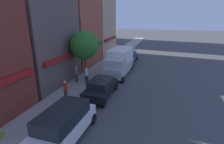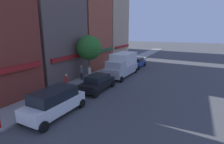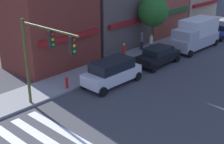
% 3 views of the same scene
% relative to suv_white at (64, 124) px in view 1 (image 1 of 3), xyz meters
% --- Properties ---
extents(storefront_row, '(30.12, 5.30, 15.99)m').
position_rel_suv_white_xyz_m(storefront_row, '(12.57, 6.80, 5.77)').
color(storefront_row, maroon).
rests_on(storefront_row, ground_plane).
extents(suv_white, '(4.74, 2.12, 1.94)m').
position_rel_suv_white_xyz_m(suv_white, '(0.00, 0.00, 0.00)').
color(suv_white, white).
rests_on(suv_white, ground_plane).
extents(sedan_black, '(4.42, 2.02, 1.59)m').
position_rel_suv_white_xyz_m(sedan_black, '(5.98, -0.00, -0.19)').
color(sedan_black, black).
rests_on(sedan_black, ground_plane).
extents(box_truck_silver, '(6.26, 2.42, 3.04)m').
position_rel_suv_white_xyz_m(box_truck_silver, '(12.51, -0.00, 0.56)').
color(box_truck_silver, '#B7B7BC').
rests_on(box_truck_silver, ground_plane).
extents(sedan_blue, '(4.40, 2.02, 1.59)m').
position_rel_suv_white_xyz_m(sedan_blue, '(18.79, -0.00, -0.19)').
color(sedan_blue, navy).
rests_on(sedan_blue, ground_plane).
extents(pedestrian_white_shirt, '(0.32, 0.32, 1.77)m').
position_rel_suv_white_xyz_m(pedestrian_white_shirt, '(8.09, 2.31, 0.04)').
color(pedestrian_white_shirt, '#23232D').
rests_on(pedestrian_white_shirt, sidewalk_left).
extents(pedestrian_red_jacket, '(0.32, 0.32, 1.77)m').
position_rel_suv_white_xyz_m(pedestrian_red_jacket, '(4.03, 2.29, 0.04)').
color(pedestrian_red_jacket, '#23232D').
rests_on(pedestrian_red_jacket, sidewalk_left).
extents(pedestrian_grey_coat, '(0.32, 0.32, 1.77)m').
position_rel_suv_white_xyz_m(pedestrian_grey_coat, '(8.20, 3.52, 0.04)').
color(pedestrian_grey_coat, '#23232D').
rests_on(pedestrian_grey_coat, sidewalk_left).
extents(street_tree, '(2.94, 2.94, 5.30)m').
position_rel_suv_white_xyz_m(street_tree, '(8.90, 2.80, 2.93)').
color(street_tree, brown).
rests_on(street_tree, sidewalk_left).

